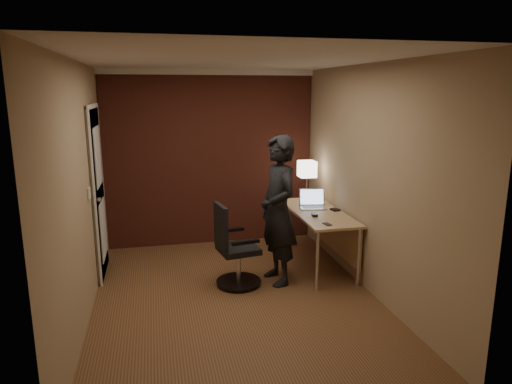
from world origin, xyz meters
TOP-DOWN VIEW (x-y plane):
  - room at (-0.27, 1.54)m, footprint 4.00×4.00m
  - desk at (1.25, 0.70)m, footprint 0.60×1.50m
  - desk_lamp at (1.25, 1.36)m, footprint 0.22×0.22m
  - laptop at (1.18, 0.91)m, footprint 0.37×0.31m
  - mouse at (1.06, 0.49)m, footprint 0.07×0.11m
  - phone at (1.08, 0.12)m, footprint 0.08×0.12m
  - wallet at (1.40, 0.68)m, footprint 0.11×0.13m
  - office_chair at (0.04, 0.34)m, footprint 0.52×0.57m
  - person at (0.57, 0.35)m, footprint 0.51×0.69m

SIDE VIEW (x-z plane):
  - office_chair at x=0.04m, z-range -0.06..0.90m
  - desk at x=1.25m, z-range 0.24..0.97m
  - phone at x=1.08m, z-range 0.73..0.74m
  - wallet at x=1.40m, z-range 0.73..0.75m
  - mouse at x=1.06m, z-range 0.73..0.76m
  - laptop at x=1.18m, z-range 0.68..0.91m
  - person at x=0.57m, z-range 0.00..1.73m
  - desk_lamp at x=1.25m, z-range 0.88..1.41m
  - room at x=-0.27m, z-range -0.63..3.37m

